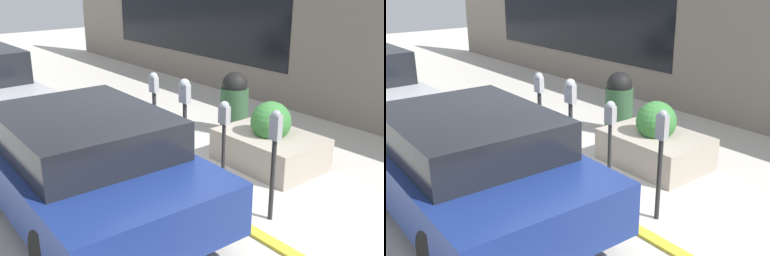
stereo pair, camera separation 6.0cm
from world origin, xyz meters
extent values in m
plane|color=beige|center=(0.00, 0.00, 0.00)|extent=(40.00, 40.00, 0.00)
cube|color=gold|center=(0.00, 0.08, 0.02)|extent=(24.50, 0.16, 0.04)
cube|color=slate|center=(0.00, -4.48, 1.64)|extent=(24.50, 0.15, 3.29)
cube|color=black|center=(5.51, -4.39, 1.81)|extent=(7.35, 0.02, 1.97)
cylinder|color=#232326|center=(-1.33, -0.34, 0.55)|extent=(0.06, 0.06, 1.10)
cube|color=#99999E|center=(-1.33, -0.34, 1.26)|extent=(0.14, 0.09, 0.32)
sphere|color=gray|center=(-1.33, -0.34, 1.42)|extent=(0.12, 0.12, 0.12)
cylinder|color=#232326|center=(-0.41, -0.34, 0.54)|extent=(0.05, 0.05, 1.07)
cube|color=#99999E|center=(-0.41, -0.34, 1.20)|extent=(0.16, 0.09, 0.25)
sphere|color=gray|center=(-0.41, -0.34, 1.32)|extent=(0.14, 0.14, 0.14)
cylinder|color=#232326|center=(0.44, -0.31, 0.59)|extent=(0.06, 0.06, 1.18)
cube|color=#99999E|center=(0.44, -0.31, 1.33)|extent=(0.19, 0.09, 0.29)
sphere|color=gray|center=(0.44, -0.31, 1.47)|extent=(0.16, 0.16, 0.16)
cylinder|color=#232326|center=(1.29, -0.33, 0.59)|extent=(0.07, 0.07, 1.17)
cube|color=#99999E|center=(1.29, -0.33, 1.30)|extent=(0.17, 0.09, 0.26)
sphere|color=gray|center=(1.29, -0.33, 1.43)|extent=(0.14, 0.14, 0.14)
cube|color=#A39989|center=(-0.12, -1.64, 0.27)|extent=(1.65, 1.19, 0.54)
sphere|color=#387A38|center=(-0.12, -1.64, 0.75)|extent=(0.66, 0.66, 0.66)
cube|color=navy|center=(0.30, 1.51, 0.68)|extent=(4.30, 2.11, 0.61)
cube|color=black|center=(0.13, 1.51, 1.22)|extent=(2.26, 1.81, 0.47)
cylinder|color=black|center=(1.61, 0.59, 0.38)|extent=(0.76, 0.24, 0.76)
cylinder|color=black|center=(-1.02, 0.59, 0.38)|extent=(0.76, 0.24, 0.76)
cylinder|color=black|center=(3.98, 0.68, 0.38)|extent=(0.75, 0.21, 0.75)
cylinder|color=#2D5133|center=(1.39, -2.28, 0.46)|extent=(0.55, 0.55, 0.91)
sphere|color=black|center=(1.39, -2.28, 0.98)|extent=(0.50, 0.50, 0.50)
camera|label=1|loc=(-4.71, 3.67, 3.04)|focal=42.00mm
camera|label=2|loc=(-4.67, 3.72, 3.04)|focal=42.00mm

